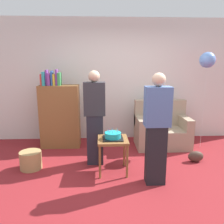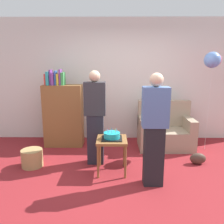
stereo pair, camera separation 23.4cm
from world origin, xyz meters
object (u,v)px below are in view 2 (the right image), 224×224
couch (165,131)px  birthday_cake (112,136)px  bookshelf (63,114)px  side_table (112,144)px  balloon_bunch (213,60)px  person_blowing_candles (95,117)px  wicker_basket (32,158)px  handbag (198,159)px  person_holding_cake (154,130)px

couch → birthday_cake: 1.61m
bookshelf → side_table: 1.62m
couch → balloon_bunch: 1.67m
side_table → person_blowing_candles: bearing=129.8°
birthday_cake → wicker_basket: (-1.37, 0.18, -0.47)m
couch → person_blowing_candles: size_ratio=0.67×
handbag → balloon_bunch: balloon_bunch is taller
person_holding_cake → balloon_bunch: (1.29, 1.35, 0.97)m
side_table → person_blowing_candles: person_blowing_candles is taller
side_table → wicker_basket: bearing=172.4°
bookshelf → birthday_cake: 1.61m
birthday_cake → wicker_basket: bearing=172.4°
side_table → birthday_cake: size_ratio=1.77×
side_table → person_blowing_candles: 0.57m
bookshelf → birthday_cake: (1.04, -1.22, -0.07)m
couch → side_table: 1.60m
side_table → balloon_bunch: bearing=27.1°
person_holding_cake → couch: bearing=-93.3°
couch → person_blowing_candles: 1.68m
person_holding_cake → wicker_basket: 2.17m
birthday_cake → person_blowing_candles: 0.50m
birthday_cake → person_blowing_candles: bearing=129.8°
person_blowing_candles → person_holding_cake: same height
birthday_cake → balloon_bunch: (1.90, 0.97, 1.18)m
person_holding_cake → wicker_basket: person_holding_cake is taller
handbag → balloon_bunch: size_ratio=0.14×
side_table → person_holding_cake: person_holding_cake is taller
couch → side_table: couch is taller
bookshelf → person_blowing_candles: size_ratio=0.99×
wicker_basket → balloon_bunch: balloon_bunch is taller
person_blowing_candles → side_table: bearing=-37.0°
bookshelf → wicker_basket: bookshelf is taller
birthday_cake → person_blowing_candles: size_ratio=0.20×
bookshelf → person_holding_cake: person_holding_cake is taller
couch → person_holding_cake: size_ratio=0.67×
bookshelf → balloon_bunch: bearing=-4.9°
side_table → wicker_basket: side_table is taller
person_blowing_candles → balloon_bunch: bearing=29.1°
birthday_cake → handbag: birthday_cake is taller
handbag → person_blowing_candles: bearing=178.4°
person_holding_cake → wicker_basket: size_ratio=4.53×
couch → handbag: size_ratio=3.93×
bookshelf → person_holding_cake: size_ratio=0.99×
birthday_cake → balloon_bunch: bearing=27.1°
side_table → person_holding_cake: (0.61, -0.38, 0.35)m
birthday_cake → person_holding_cake: person_holding_cake is taller
bookshelf → person_holding_cake: bearing=-44.2°
bookshelf → wicker_basket: (-0.33, -1.04, -0.54)m
person_blowing_candles → handbag: 1.95m
birthday_cake → handbag: 1.63m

